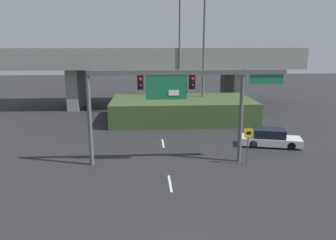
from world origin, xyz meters
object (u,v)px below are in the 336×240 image
Objects in this scene: signal_gantry at (179,90)px; highway_light_pole_far at (180,36)px; parked_sedan_near_right at (270,138)px; speed_limit_sign at (248,141)px; highway_light_pole_near at (204,42)px.

highway_light_pole_far is (1.77, 17.57, 3.88)m from signal_gantry.
signal_gantry is 9.50m from parked_sedan_near_right.
speed_limit_sign is 16.47m from highway_light_pole_near.
highway_light_pole_far is at bearing 126.48° from parked_sedan_near_right.
parked_sedan_near_right is at bearing 23.21° from signal_gantry.
highway_light_pole_near is at bearing -53.40° from highway_light_pole_far.
signal_gantry is 5.12× the size of speed_limit_sign.
signal_gantry is at bearing -95.76° from highway_light_pole_far.
highway_light_pole_near is 3.21× the size of parked_sedan_near_right.
parked_sedan_near_right is at bearing -67.28° from highway_light_pole_far.
speed_limit_sign is 0.52× the size of parked_sedan_near_right.
highway_light_pole_far is (-2.31, 3.12, 0.64)m from highway_light_pole_near.
parked_sedan_near_right is (7.74, 3.32, -4.40)m from signal_gantry.
speed_limit_sign is at bearing -87.93° from highway_light_pole_near.
signal_gantry is 5.77m from speed_limit_sign.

